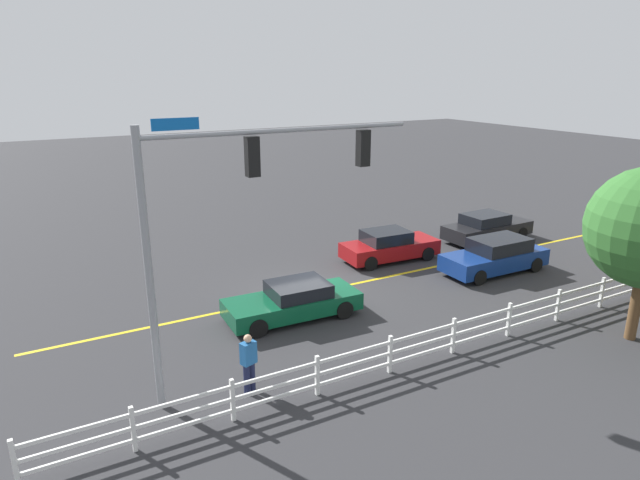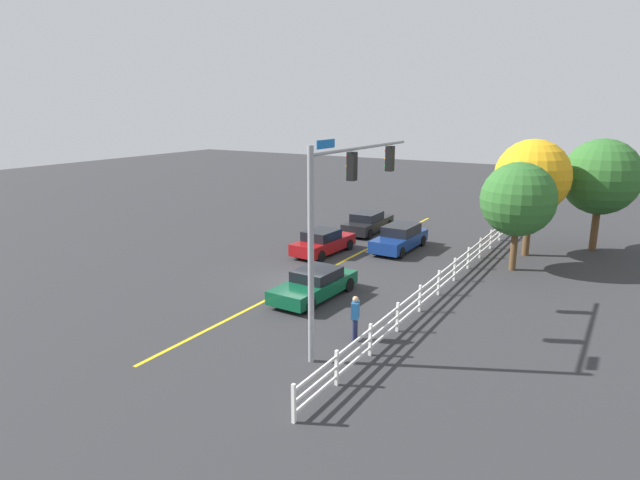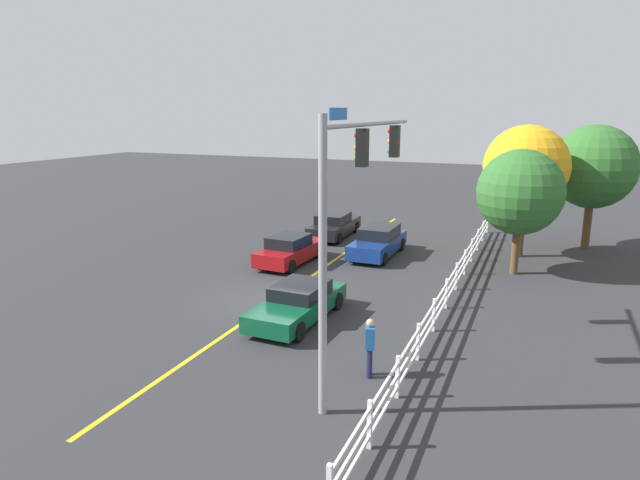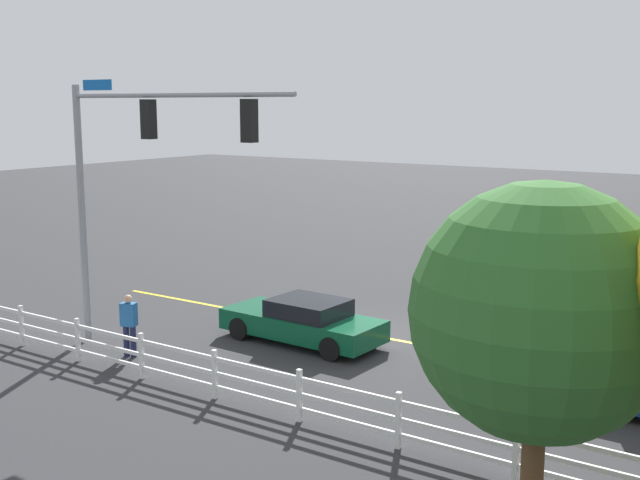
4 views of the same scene
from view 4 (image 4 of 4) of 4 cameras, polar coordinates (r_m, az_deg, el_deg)
ground_plane at (r=23.00m, az=3.92°, el=-6.95°), size 120.00×120.00×0.00m
lane_center_stripe at (r=21.38m, az=13.34°, el=-8.51°), size 28.00×0.16×0.01m
signal_assembly at (r=21.16m, az=-13.33°, el=5.45°), size 7.46×0.38×7.27m
car_1 at (r=22.17m, az=-1.20°, el=-5.90°), size 4.76×2.06×1.27m
car_2 at (r=22.43m, az=17.83°, el=-6.04°), size 4.51×2.03×1.42m
pedestrian at (r=21.48m, az=-13.68°, el=-5.86°), size 0.46×0.37×1.69m
white_rail_fence at (r=16.26m, az=1.96°, el=-11.96°), size 26.10×0.10×1.15m
tree_1 at (r=11.68m, az=15.67°, el=-5.05°), size 3.77×3.77×5.61m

